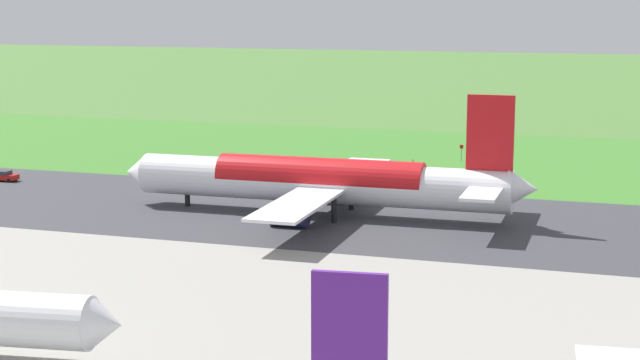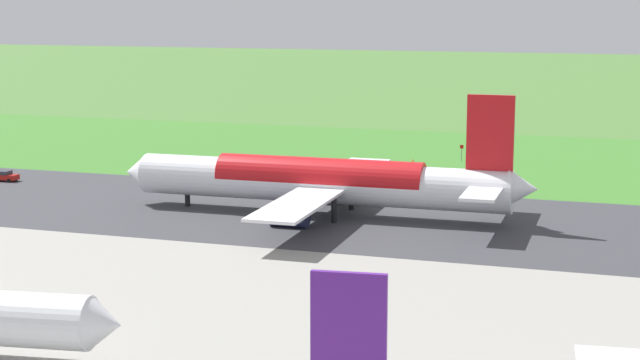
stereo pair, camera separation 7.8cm
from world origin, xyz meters
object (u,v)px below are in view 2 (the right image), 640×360
object	(u,v)px
service_car_followme	(4,176)
traffic_cone_orange	(413,160)
no_stopping_sign	(462,152)
airliner_main	(323,181)

from	to	relation	value
service_car_followme	traffic_cone_orange	bearing A→B (deg)	-145.76
no_stopping_sign	traffic_cone_orange	bearing A→B (deg)	17.44
service_car_followme	no_stopping_sign	bearing A→B (deg)	-147.60
service_car_followme	airliner_main	bearing A→B (deg)	171.09
no_stopping_sign	traffic_cone_orange	world-z (taller)	no_stopping_sign
airliner_main	service_car_followme	bearing A→B (deg)	-8.91
airliner_main	service_car_followme	distance (m)	53.51
airliner_main	no_stopping_sign	size ratio (longest dim) A/B	19.00
traffic_cone_orange	no_stopping_sign	bearing A→B (deg)	-162.56
no_stopping_sign	traffic_cone_orange	xyz separation A→B (m)	(7.77, 2.44, -1.40)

